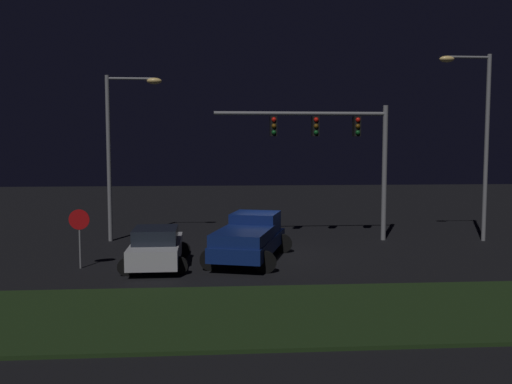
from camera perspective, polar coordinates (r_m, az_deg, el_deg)
The scene contains 8 objects.
ground_plane at distance 23.48m, azimuth 1.21°, elevation -6.47°, with size 80.00×80.00×0.00m, color black.
grass_median at distance 15.50m, azimuth 4.22°, elevation -12.27°, with size 21.29×5.53×0.10m, color black.
pickup_truck at distance 22.27m, azimuth -0.60°, elevation -4.48°, with size 3.87×5.74×1.80m.
car_sedan at distance 21.49m, azimuth -10.22°, elevation -5.60°, with size 2.52×4.43×1.51m.
traffic_signal_gantry at distance 26.76m, azimuth 8.13°, elevation 5.42°, with size 8.32×0.56×6.50m.
street_lamp_left at distance 27.23m, azimuth -13.83°, elevation 5.52°, with size 2.65×0.44×7.89m.
street_lamp_right at distance 28.46m, azimuth 21.85°, elevation 6.32°, with size 2.52×0.44×8.87m.
stop_sign at distance 21.67m, azimuth -17.71°, elevation -3.46°, with size 0.76×0.08×2.23m.
Camera 1 is at (-2.22, -22.91, 4.61)m, focal length 38.88 mm.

